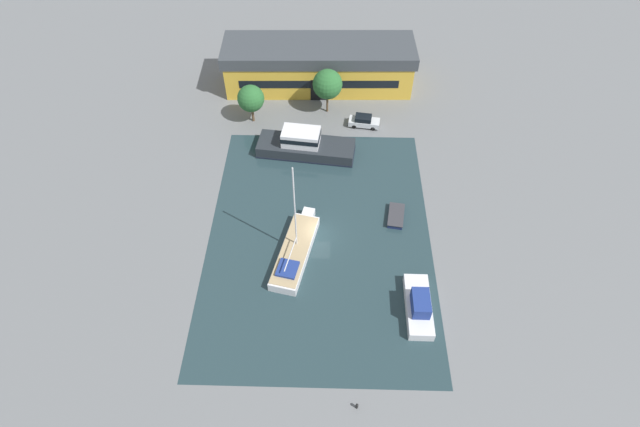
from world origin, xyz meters
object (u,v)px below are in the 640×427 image
at_px(sailboat_moored, 295,251).
at_px(motor_cruiser, 305,145).
at_px(quay_tree_near_building, 328,84).
at_px(parked_car, 364,121).
at_px(quay_tree_by_water, 251,99).
at_px(small_dinghy, 396,216).
at_px(warehouse_building, 319,65).
at_px(cabin_boat, 419,305).

distance_m(sailboat_moored, motor_cruiser, 16.81).
relative_size(quay_tree_near_building, parked_car, 1.49).
bearing_deg(sailboat_moored, motor_cruiser, 101.73).
relative_size(quay_tree_by_water, small_dinghy, 1.44).
bearing_deg(quay_tree_by_water, parked_car, -2.85).
xyz_separation_m(warehouse_building, quay_tree_near_building, (1.38, -6.67, 1.22)).
height_order(quay_tree_by_water, cabin_boat, quay_tree_by_water).
xyz_separation_m(sailboat_moored, motor_cruiser, (0.26, 16.79, 0.60)).
bearing_deg(cabin_boat, quay_tree_by_water, 124.26).
relative_size(parked_car, small_dinghy, 1.14).
height_order(parked_car, motor_cruiser, motor_cruiser).
relative_size(quay_tree_by_water, sailboat_moored, 0.44).
bearing_deg(quay_tree_by_water, small_dinghy, -43.25).
xyz_separation_m(parked_car, small_dinghy, (3.23, -16.89, -0.52)).
bearing_deg(quay_tree_near_building, motor_cruiser, -107.65).
bearing_deg(warehouse_building, quay_tree_by_water, -136.32).
height_order(parked_car, cabin_boat, cabin_boat).
xyz_separation_m(quay_tree_near_building, small_dinghy, (8.38, -20.06, -4.26)).
height_order(warehouse_building, motor_cruiser, warehouse_building).
bearing_deg(small_dinghy, quay_tree_by_water, 145.49).
distance_m(parked_car, small_dinghy, 17.20).
xyz_separation_m(quay_tree_near_building, sailboat_moored, (-3.10, -25.70, -3.88)).
distance_m(parked_car, sailboat_moored, 23.99).
height_order(sailboat_moored, cabin_boat, sailboat_moored).
xyz_separation_m(quay_tree_near_building, quay_tree_by_water, (-10.39, -2.40, -0.81)).
bearing_deg(cabin_boat, small_dinghy, 96.48).
relative_size(warehouse_building, quay_tree_by_water, 5.01).
bearing_deg(motor_cruiser, cabin_boat, -145.03).
height_order(small_dinghy, cabin_boat, cabin_boat).
bearing_deg(cabin_boat, quay_tree_near_building, 107.10).
bearing_deg(sailboat_moored, parked_car, 82.52).
height_order(warehouse_building, quay_tree_by_water, warehouse_building).
distance_m(quay_tree_by_water, motor_cruiser, 10.27).
bearing_deg(parked_car, quay_tree_near_building, -113.70).
relative_size(quay_tree_near_building, quay_tree_by_water, 1.18).
height_order(quay_tree_near_building, quay_tree_by_water, quay_tree_near_building).
height_order(quay_tree_by_water, parked_car, quay_tree_by_water).
bearing_deg(quay_tree_by_water, cabin_boat, -56.21).
bearing_deg(warehouse_building, motor_cruiser, -96.84).
xyz_separation_m(parked_car, cabin_boat, (4.53, -29.22, 0.10)).
xyz_separation_m(motor_cruiser, small_dinghy, (11.21, -11.16, -0.98)).
bearing_deg(parked_car, cabin_boat, 16.77).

